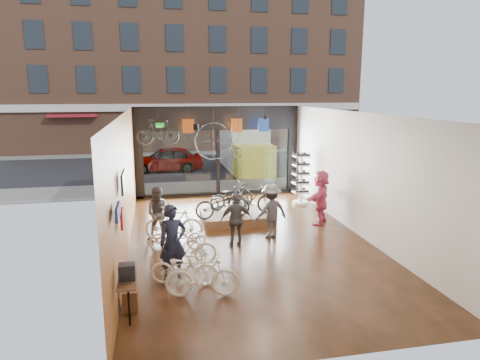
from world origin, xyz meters
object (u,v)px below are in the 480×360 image
object	(u,v)px
display_bike_right	(232,196)
customer_1	(159,214)
floor_bike_3	(187,248)
sunglasses_rack	(301,179)
customer_0	(173,242)
customer_2	(236,220)
customer_3	(271,211)
customer_5	(321,197)
display_platform	(237,217)
penny_farthing	(221,142)
box_truck	(247,150)
floor_bike_4	(177,237)
floor_bike_1	(202,276)
floor_bike_2	(184,268)
display_bike_left	(223,203)
hung_bike	(158,132)
display_bike_mid	(252,199)
street_car	(166,159)
floor_bike_5	(174,223)

from	to	relation	value
display_bike_right	customer_1	bearing A→B (deg)	108.04
floor_bike_3	sunglasses_rack	distance (m)	7.21
customer_0	customer_2	world-z (taller)	customer_0
customer_3	customer_5	distance (m)	2.30
display_platform	penny_farthing	xyz separation A→B (m)	(-0.16, 2.24, 2.35)
box_truck	customer_3	bearing A→B (deg)	-98.41
sunglasses_rack	floor_bike_4	bearing A→B (deg)	-149.98
floor_bike_1	floor_bike_2	xyz separation A→B (m)	(-0.34, 0.70, -0.08)
box_truck	display_bike_left	world-z (taller)	box_truck
display_bike_right	customer_3	bearing A→B (deg)	177.16
display_bike_left	hung_bike	bearing A→B (deg)	29.57
display_bike_left	hung_bike	world-z (taller)	hung_bike
display_bike_mid	street_car	bearing A→B (deg)	28.25
street_car	display_bike_mid	size ratio (longest dim) A/B	2.47
floor_bike_1	display_bike_left	bearing A→B (deg)	-6.73
display_bike_right	hung_bike	distance (m)	3.69
floor_bike_3	penny_farthing	bearing A→B (deg)	-16.19
customer_3	customer_5	size ratio (longest dim) A/B	0.91
floor_bike_2	penny_farthing	world-z (taller)	penny_farthing
floor_bike_3	hung_bike	xyz separation A→B (m)	(-0.57, 5.77, 2.46)
floor_bike_2	hung_bike	size ratio (longest dim) A/B	1.00
floor_bike_2	floor_bike_3	world-z (taller)	floor_bike_3
customer_1	customer_0	bearing A→B (deg)	-79.68
customer_0	sunglasses_rack	distance (m)	8.01
customer_2	floor_bike_5	bearing A→B (deg)	-26.80
floor_bike_2	penny_farthing	distance (m)	7.48
display_bike_mid	customer_5	size ratio (longest dim) A/B	0.90
customer_2	display_bike_left	bearing A→B (deg)	-87.22
box_truck	penny_farthing	size ratio (longest dim) A/B	3.42
sunglasses_rack	floor_bike_2	bearing A→B (deg)	-137.78
penny_farthing	floor_bike_5	bearing A→B (deg)	-118.53
display_bike_right	customer_2	distance (m)	3.00
display_bike_mid	sunglasses_rack	size ratio (longest dim) A/B	0.80
display_bike_mid	customer_5	distance (m)	2.34
floor_bike_1	floor_bike_4	bearing A→B (deg)	15.03
floor_bike_5	display_bike_mid	xyz separation A→B (m)	(2.72, 1.41, 0.27)
floor_bike_4	customer_0	distance (m)	1.93
display_bike_left	customer_3	size ratio (longest dim) A/B	1.11
display_platform	customer_3	xyz separation A→B (m)	(0.70, -1.93, 0.69)
customer_2	customer_3	xyz separation A→B (m)	(1.17, 0.51, 0.05)
sunglasses_rack	hung_bike	world-z (taller)	hung_bike
customer_3	customer_5	xyz separation A→B (m)	(2.03, 1.07, 0.08)
floor_bike_5	sunglasses_rack	world-z (taller)	sunglasses_rack
customer_3	street_car	bearing A→B (deg)	-92.27
floor_bike_1	customer_0	xyz separation A→B (m)	(-0.57, 1.04, 0.43)
street_car	display_bike_left	bearing A→B (deg)	8.14
display_platform	penny_farthing	bearing A→B (deg)	94.13
floor_bike_2	sunglasses_rack	size ratio (longest dim) A/B	0.76
floor_bike_5	hung_bike	size ratio (longest dim) A/B	1.11
floor_bike_3	floor_bike_2	bearing A→B (deg)	173.60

